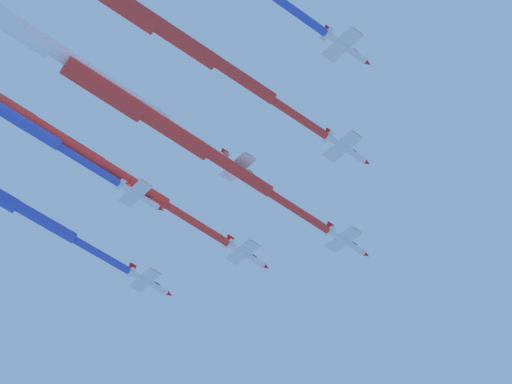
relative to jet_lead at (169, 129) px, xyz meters
name	(u,v)px	position (x,y,z in m)	size (l,w,h in m)	color
jet_lead	(169,129)	(0.00, 0.00, 0.00)	(10.90, 66.16, 4.54)	silver
jet_port_inner	(60,140)	(-15.84, -12.59, 3.27)	(10.86, 68.69, 4.51)	silver
jet_starboard_inner	(182,41)	(14.22, -8.55, 0.64)	(10.81, 59.23, 4.45)	silver
jet_port_mid	(76,64)	(-1.35, -19.33, 2.09)	(10.34, 58.99, 4.51)	silver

